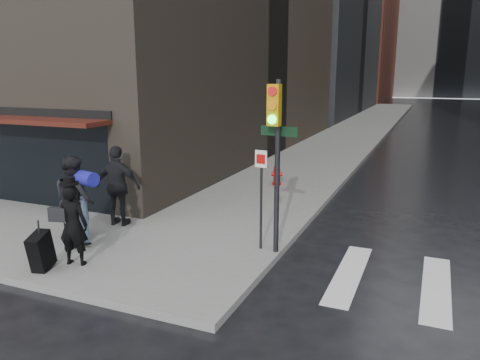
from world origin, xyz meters
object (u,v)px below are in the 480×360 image
object	(u,v)px
traffic_light	(275,144)
man_jeans	(75,200)
man_overcoat	(66,229)
fire_hydrant	(277,176)
man_greycoat	(118,186)

from	to	relation	value
traffic_light	man_jeans	bearing A→B (deg)	-159.42
man_overcoat	traffic_light	xyz separation A→B (m)	(3.51, 2.21, 1.57)
man_jeans	fire_hydrant	bearing A→B (deg)	-84.06
man_jeans	man_overcoat	bearing A→B (deg)	148.59
fire_hydrant	man_jeans	bearing A→B (deg)	-108.97
man_overcoat	man_jeans	xyz separation A→B (m)	(-0.74, 1.10, 0.23)
man_overcoat	man_jeans	bearing A→B (deg)	-71.18
traffic_light	fire_hydrant	world-z (taller)	traffic_light
fire_hydrant	man_greycoat	bearing A→B (deg)	-112.30
man_overcoat	fire_hydrant	bearing A→B (deg)	-116.47
man_jeans	fire_hydrant	xyz separation A→B (m)	(2.39, 6.95, -0.68)
man_greycoat	fire_hydrant	bearing A→B (deg)	-119.42
man_jeans	man_greycoat	xyz separation A→B (m)	(0.11, 1.38, 0.01)
man_overcoat	traffic_light	size ratio (longest dim) A/B	0.50
traffic_light	fire_hydrant	bearing A→B (deg)	113.68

